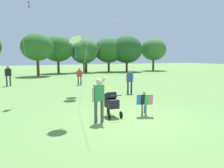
# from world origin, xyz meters

# --- Properties ---
(ground_plane) EXTENTS (120.00, 120.00, 0.00)m
(ground_plane) POSITION_xyz_m (0.00, 0.00, 0.00)
(ground_plane) COLOR #668E47
(treeline_distant) EXTENTS (30.52, 7.54, 5.81)m
(treeline_distant) POSITION_xyz_m (7.93, 25.47, 3.54)
(treeline_distant) COLOR brown
(treeline_distant) RESTS_ON ground
(child_with_butterfly_kite) EXTENTS (0.69, 0.49, 1.02)m
(child_with_butterfly_kite) POSITION_xyz_m (0.76, 0.31, 0.62)
(child_with_butterfly_kite) COLOR #7F705B
(child_with_butterfly_kite) RESTS_ON ground
(person_adult_flyer) EXTENTS (0.54, 0.50, 1.76)m
(person_adult_flyer) POSITION_xyz_m (-1.38, 0.18, 1.01)
(person_adult_flyer) COLOR #4C4C51
(person_adult_flyer) RESTS_ON ground
(stroller) EXTENTS (0.58, 1.10, 1.03)m
(stroller) POSITION_xyz_m (-0.57, 0.75, 0.61)
(stroller) COLOR black
(stroller) RESTS_ON ground
(kite_green_novelty) EXTENTS (1.62, 1.93, 3.79)m
(kite_green_novelty) POSITION_xyz_m (-0.45, 6.13, 3.51)
(kite_green_novelty) COLOR white
(kite_green_novelty) RESTS_ON ground
(person_red_shirt) EXTENTS (0.51, 0.27, 1.61)m
(person_red_shirt) POSITION_xyz_m (3.12, 5.61, 0.95)
(person_red_shirt) COLOR #232328
(person_red_shirt) RESTS_ON ground
(person_sitting_far) EXTENTS (0.47, 0.26, 1.49)m
(person_sitting_far) POSITION_xyz_m (1.55, 11.65, 0.88)
(person_sitting_far) COLOR #33384C
(person_sitting_far) RESTS_ON ground
(person_couple_left) EXTENTS (0.56, 0.27, 1.75)m
(person_couple_left) POSITION_xyz_m (-4.13, 13.44, 1.03)
(person_couple_left) COLOR #33384C
(person_couple_left) RESTS_ON ground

